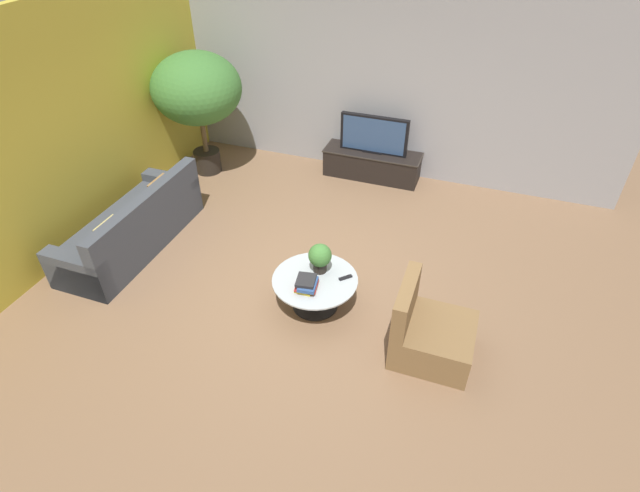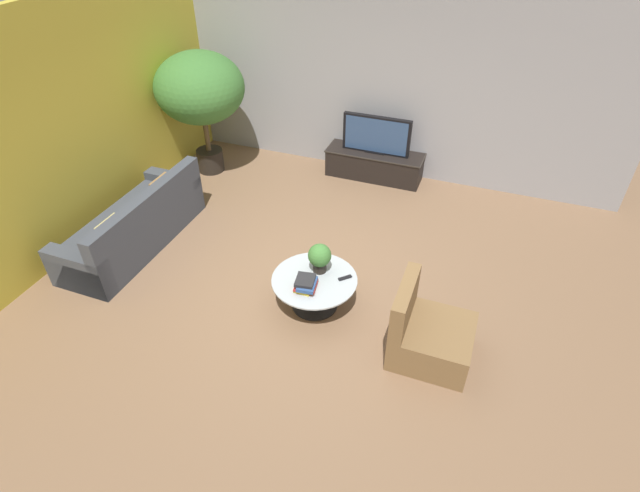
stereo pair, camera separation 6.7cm
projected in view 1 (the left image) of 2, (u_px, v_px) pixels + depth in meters
The scene contains 12 objects.
ground_plane at pixel (308, 289), 6.09m from camera, with size 24.00×24.00×0.00m, color brown.
back_wall_stone at pixel (383, 80), 7.61m from camera, with size 7.40×0.12×3.00m, color #939399.
side_wall_left at pixel (68, 129), 6.20m from camera, with size 0.12×7.40×3.00m, color gold.
media_console at pixel (372, 164), 8.14m from camera, with size 1.57×0.50×0.45m.
television at pixel (374, 135), 7.83m from camera, with size 1.08×0.13×0.60m.
coffee_table at pixel (315, 287), 5.70m from camera, with size 0.97×0.97×0.40m.
couch_by_wall at pixel (134, 228), 6.62m from camera, with size 0.84×2.20×0.84m.
armchair_wicker at pixel (429, 333), 5.15m from camera, with size 0.80×0.76×0.86m.
potted_palm_tall at pixel (197, 91), 7.61m from camera, with size 1.37×1.37×1.95m.
potted_plant_tabletop at pixel (320, 257), 5.62m from camera, with size 0.27×0.27×0.36m.
book_stack at pixel (307, 284), 5.46m from camera, with size 0.27×0.29×0.13m.
remote_black at pixel (345, 278), 5.63m from camera, with size 0.04×0.16×0.02m, color black.
Camera 1 is at (1.67, -4.19, 4.12)m, focal length 28.00 mm.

